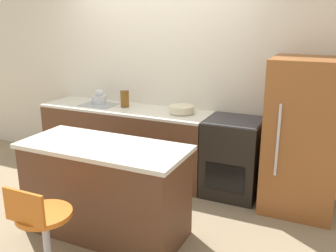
{
  "coord_description": "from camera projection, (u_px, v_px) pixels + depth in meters",
  "views": [
    {
      "loc": [
        2.12,
        -3.66,
        2.0
      ],
      "look_at": [
        0.58,
        -0.33,
        0.93
      ],
      "focal_mm": 40.0,
      "sensor_mm": 36.0,
      "label": 1
    }
  ],
  "objects": [
    {
      "name": "stool_chair",
      "position": [
        43.0,
        231.0,
        2.93
      ],
      "size": [
        0.44,
        0.44,
        0.81
      ],
      "color": "#B7B7BC",
      "rests_on": "ground_plane"
    },
    {
      "name": "mixing_bowl",
      "position": [
        182.0,
        109.0,
        4.48
      ],
      "size": [
        0.3,
        0.3,
        0.08
      ],
      "color": "beige",
      "rests_on": "back_counter"
    },
    {
      "name": "ground_plane",
      "position": [
        136.0,
        186.0,
        4.6
      ],
      "size": [
        14.0,
        14.0,
        0.0
      ],
      "primitive_type": "plane",
      "color": "#998466"
    },
    {
      "name": "kettle",
      "position": [
        99.0,
        98.0,
        4.95
      ],
      "size": [
        0.19,
        0.19,
        0.19
      ],
      "color": "silver",
      "rests_on": "back_counter"
    },
    {
      "name": "kitchen_island",
      "position": [
        105.0,
        189.0,
        3.51
      ],
      "size": [
        1.56,
        0.69,
        0.89
      ],
      "color": "brown",
      "rests_on": "ground_plane"
    },
    {
      "name": "wall_back",
      "position": [
        159.0,
        74.0,
        4.81
      ],
      "size": [
        8.0,
        0.06,
        2.6
      ],
      "color": "silver",
      "rests_on": "ground_plane"
    },
    {
      "name": "back_counter",
      "position": [
        126.0,
        141.0,
        4.9
      ],
      "size": [
        2.24,
        0.61,
        0.9
      ],
      "color": "brown",
      "rests_on": "ground_plane"
    },
    {
      "name": "refrigerator",
      "position": [
        303.0,
        137.0,
        3.88
      ],
      "size": [
        0.73,
        0.73,
        1.62
      ],
      "color": "#995628",
      "rests_on": "ground_plane"
    },
    {
      "name": "canister_jar",
      "position": [
        125.0,
        99.0,
        4.79
      ],
      "size": [
        0.11,
        0.11,
        0.2
      ],
      "color": "brown",
      "rests_on": "back_counter"
    },
    {
      "name": "oven_range",
      "position": [
        233.0,
        157.0,
        4.31
      ],
      "size": [
        0.62,
        0.62,
        0.9
      ],
      "color": "black",
      "rests_on": "ground_plane"
    }
  ]
}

